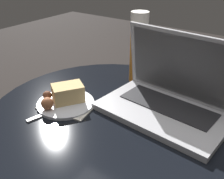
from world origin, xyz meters
TOP-DOWN VIEW (x-y plane):
  - table at (0.00, 0.00)m, footprint 0.74×0.74m
  - napkin at (-0.12, -0.05)m, footprint 0.18×0.14m
  - laptop at (0.14, 0.10)m, footprint 0.39×0.25m
  - beer_glass at (-0.04, 0.23)m, footprint 0.06×0.06m
  - snack_plate at (-0.14, -0.05)m, footprint 0.18×0.18m
  - fork at (-0.13, -0.09)m, footprint 0.06×0.18m

SIDE VIEW (x-z plane):
  - table at x=0.00m, z-range 0.14..0.69m
  - napkin at x=-0.12m, z-range 0.55..0.56m
  - fork at x=-0.13m, z-range 0.55..0.56m
  - snack_plate at x=-0.14m, z-range 0.54..0.61m
  - laptop at x=0.14m, z-range 0.49..0.72m
  - beer_glass at x=-0.04m, z-range 0.55..0.81m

